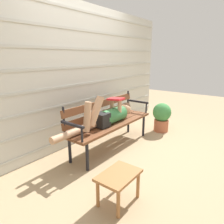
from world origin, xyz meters
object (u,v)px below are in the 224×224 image
(reclining_person, at_px, (108,115))
(footstool, at_px, (119,179))
(park_bench, at_px, (109,119))
(potted_plant, at_px, (162,116))

(reclining_person, bearing_deg, footstool, -136.68)
(footstool, bearing_deg, park_bench, 42.14)
(reclining_person, relative_size, footstool, 3.57)
(footstool, bearing_deg, reclining_person, 43.32)
(park_bench, xyz_separation_m, potted_plant, (1.23, -0.40, -0.16))
(park_bench, relative_size, footstool, 3.83)
(footstool, height_order, potted_plant, potted_plant)
(park_bench, distance_m, footstool, 1.39)
(reclining_person, distance_m, footstool, 1.29)
(footstool, xyz_separation_m, potted_plant, (2.25, 0.52, 0.05))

